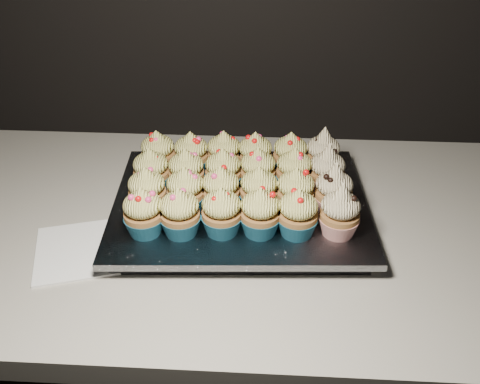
{
  "coord_description": "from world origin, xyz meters",
  "views": [
    {
      "loc": [
        -0.15,
        0.96,
        1.46
      ],
      "look_at": [
        -0.19,
        1.71,
        0.95
      ],
      "focal_mm": 40.0,
      "sensor_mm": 36.0,
      "label": 1
    }
  ],
  "objects": [
    {
      "name": "cupcake_6",
      "position": [
        -0.34,
        1.67,
        0.97
      ],
      "size": [
        0.06,
        0.06,
        0.08
      ],
      "color": "#195D79",
      "rests_on": "foil_lining"
    },
    {
      "name": "cupcake_2",
      "position": [
        -0.22,
        1.62,
        0.97
      ],
      "size": [
        0.06,
        0.06,
        0.08
      ],
      "color": "#195D79",
      "rests_on": "foil_lining"
    },
    {
      "name": "cupcake_23",
      "position": [
        -0.05,
        1.8,
        0.97
      ],
      "size": [
        0.06,
        0.06,
        0.1
      ],
      "color": "#A31E16",
      "rests_on": "foil_lining"
    },
    {
      "name": "cupcake_5",
      "position": [
        -0.04,
        1.62,
        0.97
      ],
      "size": [
        0.06,
        0.06,
        0.1
      ],
      "color": "#A31E16",
      "rests_on": "foil_lining"
    },
    {
      "name": "cupcake_7",
      "position": [
        -0.28,
        1.67,
        0.97
      ],
      "size": [
        0.06,
        0.06,
        0.08
      ],
      "color": "#195D79",
      "rests_on": "foil_lining"
    },
    {
      "name": "cupcake_0",
      "position": [
        -0.34,
        1.61,
        0.97
      ],
      "size": [
        0.06,
        0.06,
        0.08
      ],
      "color": "#195D79",
      "rests_on": "foil_lining"
    },
    {
      "name": "cupcake_17",
      "position": [
        -0.05,
        1.74,
        0.97
      ],
      "size": [
        0.06,
        0.06,
        0.1
      ],
      "color": "#A31E16",
      "rests_on": "foil_lining"
    },
    {
      "name": "cupcake_1",
      "position": [
        -0.28,
        1.61,
        0.97
      ],
      "size": [
        0.06,
        0.06,
        0.08
      ],
      "color": "#195D79",
      "rests_on": "foil_lining"
    },
    {
      "name": "cupcake_9",
      "position": [
        -0.16,
        1.68,
        0.97
      ],
      "size": [
        0.06,
        0.06,
        0.08
      ],
      "color": "#195D79",
      "rests_on": "foil_lining"
    },
    {
      "name": "foil_lining",
      "position": [
        -0.19,
        1.71,
        0.93
      ],
      "size": [
        0.45,
        0.36,
        0.01
      ],
      "primitive_type": "cube",
      "rotation": [
        0.0,
        0.0,
        0.06
      ],
      "color": "silver",
      "rests_on": "baking_tray"
    },
    {
      "name": "cupcake_15",
      "position": [
        -0.17,
        1.74,
        0.97
      ],
      "size": [
        0.06,
        0.06,
        0.08
      ],
      "color": "#195D79",
      "rests_on": "foil_lining"
    },
    {
      "name": "cupcake_4",
      "position": [
        -0.1,
        1.62,
        0.97
      ],
      "size": [
        0.06,
        0.06,
        0.08
      ],
      "color": "#195D79",
      "rests_on": "foil_lining"
    },
    {
      "name": "cupcake_8",
      "position": [
        -0.22,
        1.68,
        0.97
      ],
      "size": [
        0.06,
        0.06,
        0.08
      ],
      "color": "#195D79",
      "rests_on": "foil_lining"
    },
    {
      "name": "worktop",
      "position": [
        0.0,
        1.7,
        0.88
      ],
      "size": [
        2.44,
        0.64,
        0.04
      ],
      "primitive_type": "cube",
      "color": "beige",
      "rests_on": "cabinet"
    },
    {
      "name": "napkin",
      "position": [
        -0.44,
        1.6,
        0.9
      ],
      "size": [
        0.18,
        0.18,
        0.0
      ],
      "primitive_type": "cube",
      "rotation": [
        0.0,
        0.0,
        0.29
      ],
      "color": "white",
      "rests_on": "worktop"
    },
    {
      "name": "cupcake_21",
      "position": [
        -0.17,
        1.8,
        0.97
      ],
      "size": [
        0.06,
        0.06,
        0.08
      ],
      "color": "#195D79",
      "rests_on": "foil_lining"
    },
    {
      "name": "cupcake_14",
      "position": [
        -0.23,
        1.74,
        0.97
      ],
      "size": [
        0.06,
        0.06,
        0.08
      ],
      "color": "#195D79",
      "rests_on": "foil_lining"
    },
    {
      "name": "cupcake_18",
      "position": [
        -0.35,
        1.79,
        0.97
      ],
      "size": [
        0.06,
        0.06,
        0.08
      ],
      "color": "#195D79",
      "rests_on": "foil_lining"
    },
    {
      "name": "baking_tray",
      "position": [
        -0.19,
        1.71,
        0.91
      ],
      "size": [
        0.41,
        0.32,
        0.02
      ],
      "primitive_type": "cube",
      "rotation": [
        0.0,
        0.0,
        0.06
      ],
      "color": "black",
      "rests_on": "worktop"
    },
    {
      "name": "cupcake_10",
      "position": [
        -0.1,
        1.68,
        0.97
      ],
      "size": [
        0.06,
        0.06,
        0.08
      ],
      "color": "#195D79",
      "rests_on": "foil_lining"
    },
    {
      "name": "cupcake_16",
      "position": [
        -0.1,
        1.74,
        0.97
      ],
      "size": [
        0.06,
        0.06,
        0.08
      ],
      "color": "#195D79",
      "rests_on": "foil_lining"
    },
    {
      "name": "cupcake_19",
      "position": [
        -0.29,
        1.79,
        0.97
      ],
      "size": [
        0.06,
        0.06,
        0.08
      ],
      "color": "#195D79",
      "rests_on": "foil_lining"
    },
    {
      "name": "cupcake_11",
      "position": [
        -0.04,
        1.68,
        0.97
      ],
      "size": [
        0.06,
        0.06,
        0.1
      ],
      "color": "#A31E16",
      "rests_on": "foil_lining"
    },
    {
      "name": "cupcake_12",
      "position": [
        -0.35,
        1.73,
        0.97
      ],
      "size": [
        0.06,
        0.06,
        0.08
      ],
      "color": "#195D79",
      "rests_on": "foil_lining"
    },
    {
      "name": "cupcake_13",
      "position": [
        -0.29,
        1.73,
        0.97
      ],
      "size": [
        0.06,
        0.06,
        0.08
      ],
      "color": "#195D79",
      "rests_on": "foil_lining"
    },
    {
      "name": "cupcake_20",
      "position": [
        -0.23,
        1.8,
        0.97
      ],
      "size": [
        0.06,
        0.06,
        0.08
      ],
      "color": "#195D79",
      "rests_on": "foil_lining"
    },
    {
      "name": "cupcake_3",
      "position": [
        -0.16,
        1.62,
        0.97
      ],
      "size": [
        0.06,
        0.06,
        0.08
      ],
      "color": "#195D79",
      "rests_on": "foil_lining"
    },
    {
      "name": "cupcake_22",
      "position": [
        -0.11,
        1.8,
        0.97
      ],
      "size": [
        0.06,
        0.06,
        0.08
      ],
      "color": "#195D79",
      "rests_on": "foil_lining"
    }
  ]
}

